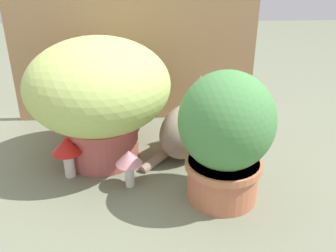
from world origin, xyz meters
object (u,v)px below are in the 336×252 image
(leafy_planter, at_px, (226,135))
(cat, at_px, (190,127))
(grass_planter, at_px, (99,92))
(mushroom_ornament_pink, at_px, (129,160))
(mushroom_ornament_red, at_px, (67,148))

(leafy_planter, xyz_separation_m, cat, (-0.08, 0.29, -0.11))
(grass_planter, relative_size, leafy_planter, 1.21)
(cat, xyz_separation_m, mushroom_ornament_pink, (-0.23, -0.21, -0.02))
(mushroom_ornament_red, bearing_deg, cat, 16.95)
(grass_planter, height_order, cat, grass_planter)
(mushroom_ornament_pink, xyz_separation_m, mushroom_ornament_red, (-0.22, 0.07, 0.01))
(leafy_planter, xyz_separation_m, mushroom_ornament_red, (-0.53, 0.15, -0.12))
(cat, xyz_separation_m, mushroom_ornament_red, (-0.45, -0.14, -0.01))
(leafy_planter, relative_size, mushroom_ornament_red, 2.76)
(leafy_planter, height_order, cat, leafy_planter)
(mushroom_ornament_pink, bearing_deg, cat, 42.59)
(cat, height_order, mushroom_ornament_pink, cat)
(leafy_planter, xyz_separation_m, mushroom_ornament_pink, (-0.31, 0.08, -0.13))
(grass_planter, distance_m, leafy_planter, 0.50)
(leafy_planter, distance_m, mushroom_ornament_pink, 0.35)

